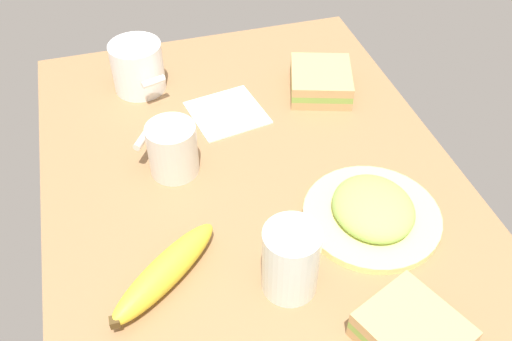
% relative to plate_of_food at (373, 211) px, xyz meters
% --- Properties ---
extents(tabletop, '(0.90, 0.64, 0.02)m').
position_rel_plate_of_food_xyz_m(tabletop, '(-0.11, -0.14, -0.03)').
color(tabletop, '#936D47').
rests_on(tabletop, ground).
extents(plate_of_food, '(0.20, 0.20, 0.05)m').
position_rel_plate_of_food_xyz_m(plate_of_food, '(0.00, 0.00, 0.00)').
color(plate_of_food, '#EAE58C').
rests_on(plate_of_food, tabletop).
extents(coffee_mug_black, '(0.08, 0.10, 0.09)m').
position_rel_plate_of_food_xyz_m(coffee_mug_black, '(-0.18, -0.25, 0.03)').
color(coffee_mug_black, silver).
rests_on(coffee_mug_black, tabletop).
extents(coffee_mug_milky, '(0.12, 0.09, 0.09)m').
position_rel_plate_of_food_xyz_m(coffee_mug_milky, '(-0.42, -0.28, 0.03)').
color(coffee_mug_milky, white).
rests_on(coffee_mug_milky, tabletop).
extents(sandwich_main, '(0.15, 0.14, 0.04)m').
position_rel_plate_of_food_xyz_m(sandwich_main, '(-0.32, 0.04, 0.01)').
color(sandwich_main, tan).
rests_on(sandwich_main, tabletop).
extents(sandwich_side, '(0.14, 0.14, 0.04)m').
position_rel_plate_of_food_xyz_m(sandwich_side, '(0.19, -0.04, 0.01)').
color(sandwich_side, tan).
rests_on(sandwich_side, tabletop).
extents(glass_of_milk, '(0.07, 0.07, 0.10)m').
position_rel_plate_of_food_xyz_m(glass_of_milk, '(0.07, -0.15, 0.03)').
color(glass_of_milk, silver).
rests_on(glass_of_milk, tabletop).
extents(banana, '(0.15, 0.17, 0.04)m').
position_rel_plate_of_food_xyz_m(banana, '(0.03, -0.30, 0.00)').
color(banana, yellow).
rests_on(banana, tabletop).
extents(paper_napkin, '(0.14, 0.14, 0.00)m').
position_rel_plate_of_food_xyz_m(paper_napkin, '(-0.30, -0.14, -0.02)').
color(paper_napkin, white).
rests_on(paper_napkin, tabletop).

